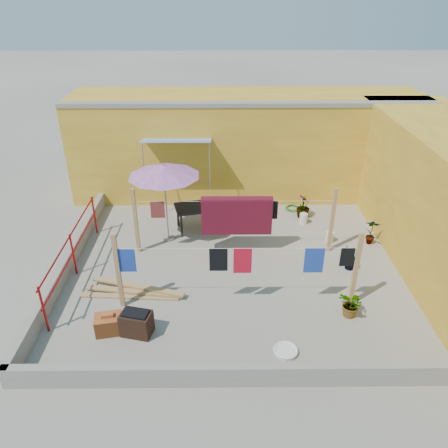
{
  "coord_description": "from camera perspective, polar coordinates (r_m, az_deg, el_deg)",
  "views": [
    {
      "loc": [
        -0.34,
        -8.94,
        6.2
      ],
      "look_at": [
        -0.26,
        0.3,
        1.08
      ],
      "focal_mm": 35.0,
      "sensor_mm": 36.0,
      "label": 1
    }
  ],
  "objects": [
    {
      "name": "parapet_front",
      "position": [
        8.04,
        2.24,
        -19.11
      ],
      "size": [
        8.3,
        0.16,
        0.44
      ],
      "primitive_type": "cube",
      "color": "gray",
      "rests_on": "ground"
    },
    {
      "name": "brazier",
      "position": [
        9.08,
        -11.35,
        -12.57
      ],
      "size": [
        0.68,
        0.53,
        0.54
      ],
      "color": "#311A13",
      "rests_on": "ground"
    },
    {
      "name": "plant_right_b",
      "position": [
        11.08,
        16.12,
        -4.21
      ],
      "size": [
        0.49,
        0.49,
        0.7
      ],
      "primitive_type": "imported",
      "rotation": [
        0.0,
        0.0,
        3.92
      ],
      "color": "#1F5F1B",
      "rests_on": "ground"
    },
    {
      "name": "white_basin",
      "position": [
        8.76,
        8.05,
        -16.06
      ],
      "size": [
        0.48,
        0.48,
        0.08
      ],
      "color": "silver",
      "rests_on": "ground"
    },
    {
      "name": "brick_stack",
      "position": [
        9.28,
        -14.84,
        -12.51
      ],
      "size": [
        0.59,
        0.48,
        0.46
      ],
      "color": "#AB5727",
      "rests_on": "ground"
    },
    {
      "name": "plant_back_a",
      "position": [
        12.75,
        3.14,
        1.6
      ],
      "size": [
        0.62,
        0.54,
        0.69
      ],
      "primitive_type": "imported",
      "rotation": [
        0.0,
        0.0,
        -0.01
      ],
      "color": "#1F5F1B",
      "rests_on": "ground"
    },
    {
      "name": "patio_umbrella",
      "position": [
        11.28,
        -7.87,
        6.85
      ],
      "size": [
        1.92,
        1.92,
        2.23
      ],
      "color": "gray",
      "rests_on": "ground"
    },
    {
      "name": "water_jug_a",
      "position": [
        12.21,
        13.63,
        -1.63
      ],
      "size": [
        0.22,
        0.22,
        0.34
      ],
      "color": "silver",
      "rests_on": "ground"
    },
    {
      "name": "clothesline_rig",
      "position": [
        10.83,
        1.64,
        0.39
      ],
      "size": [
        5.09,
        2.35,
        1.8
      ],
      "color": "tan",
      "rests_on": "ground"
    },
    {
      "name": "red_railing",
      "position": [
        10.9,
        -19.22,
        -3.02
      ],
      "size": [
        0.05,
        4.2,
        1.1
      ],
      "color": "#A41011",
      "rests_on": "ground"
    },
    {
      "name": "ground",
      "position": [
        10.89,
        1.4,
        -5.75
      ],
      "size": [
        80.0,
        80.0,
        0.0
      ],
      "primitive_type": "plane",
      "color": "#9E998E",
      "rests_on": "ground"
    },
    {
      "name": "outdoor_table",
      "position": [
        12.29,
        -2.74,
        2.13
      ],
      "size": [
        1.69,
        1.12,
        0.73
      ],
      "color": "black",
      "rests_on": "ground"
    },
    {
      "name": "plant_right_a",
      "position": [
        12.33,
        18.72,
        -0.91
      ],
      "size": [
        0.46,
        0.39,
        0.75
      ],
      "primitive_type": "imported",
      "rotation": [
        0.0,
        0.0,
        2.77
      ],
      "color": "#1F5F1B",
      "rests_on": "ground"
    },
    {
      "name": "water_jug_b",
      "position": [
        12.97,
        10.33,
        0.71
      ],
      "size": [
        0.23,
        0.23,
        0.36
      ],
      "color": "silver",
      "rests_on": "ground"
    },
    {
      "name": "plant_back_b",
      "position": [
        13.23,
        10.31,
        2.28
      ],
      "size": [
        0.44,
        0.44,
        0.72
      ],
      "primitive_type": "imported",
      "rotation": [
        0.0,
        0.0,
        1.67
      ],
      "color": "#1F5F1B",
      "rests_on": "ground"
    },
    {
      "name": "plant_right_c",
      "position": [
        9.66,
        16.36,
        -10.11
      ],
      "size": [
        0.66,
        0.69,
        0.59
      ],
      "primitive_type": "imported",
      "rotation": [
        0.0,
        0.0,
        5.22
      ],
      "color": "#1F5F1B",
      "rests_on": "ground"
    },
    {
      "name": "lumber_pile",
      "position": [
        10.21,
        -11.67,
        -8.62
      ],
      "size": [
        2.37,
        0.79,
        0.15
      ],
      "color": "tan",
      "rests_on": "ground"
    },
    {
      "name": "wall_back",
      "position": [
        14.41,
        2.92,
        10.36
      ],
      "size": [
        11.0,
        3.27,
        3.21
      ],
      "color": "gold",
      "rests_on": "ground"
    },
    {
      "name": "green_hose",
      "position": [
        13.8,
        8.95,
        2.05
      ],
      "size": [
        0.47,
        0.47,
        0.07
      ],
      "color": "#1D7119",
      "rests_on": "ground"
    },
    {
      "name": "parapet_left",
      "position": [
        11.39,
        -19.64,
        -4.61
      ],
      "size": [
        0.16,
        7.3,
        0.44
      ],
      "primitive_type": "cube",
      "color": "gray",
      "rests_on": "ground"
    }
  ]
}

